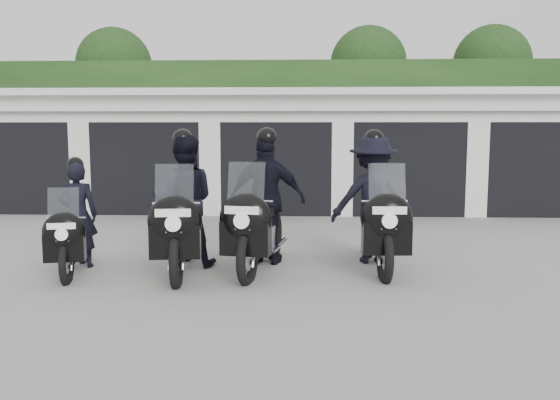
{
  "coord_description": "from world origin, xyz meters",
  "views": [
    {
      "loc": [
        0.67,
        -8.38,
        2.07
      ],
      "look_at": [
        0.32,
        -0.05,
        1.05
      ],
      "focal_mm": 38.0,
      "sensor_mm": 36.0,
      "label": 1
    }
  ],
  "objects_px": {
    "police_bike_a": "(74,225)",
    "police_bike_c": "(264,207)",
    "police_bike_b": "(183,209)",
    "police_bike_d": "(375,206)"
  },
  "relations": [
    {
      "from": "police_bike_a",
      "to": "police_bike_c",
      "type": "relative_size",
      "value": 0.79
    },
    {
      "from": "police_bike_b",
      "to": "police_bike_d",
      "type": "xyz_separation_m",
      "value": [
        2.83,
        0.39,
        0.01
      ]
    },
    {
      "from": "police_bike_b",
      "to": "police_bike_d",
      "type": "distance_m",
      "value": 2.86
    },
    {
      "from": "police_bike_b",
      "to": "police_bike_c",
      "type": "height_order",
      "value": "police_bike_c"
    },
    {
      "from": "police_bike_a",
      "to": "police_bike_d",
      "type": "relative_size",
      "value": 0.8
    },
    {
      "from": "police_bike_a",
      "to": "police_bike_d",
      "type": "height_order",
      "value": "police_bike_d"
    },
    {
      "from": "police_bike_c",
      "to": "police_bike_d",
      "type": "xyz_separation_m",
      "value": [
        1.66,
        0.18,
        -0.01
      ]
    },
    {
      "from": "police_bike_b",
      "to": "police_bike_c",
      "type": "distance_m",
      "value": 1.19
    },
    {
      "from": "police_bike_a",
      "to": "police_bike_c",
      "type": "bearing_deg",
      "value": -2.29
    },
    {
      "from": "police_bike_c",
      "to": "police_bike_b",
      "type": "bearing_deg",
      "value": -160.56
    }
  ]
}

